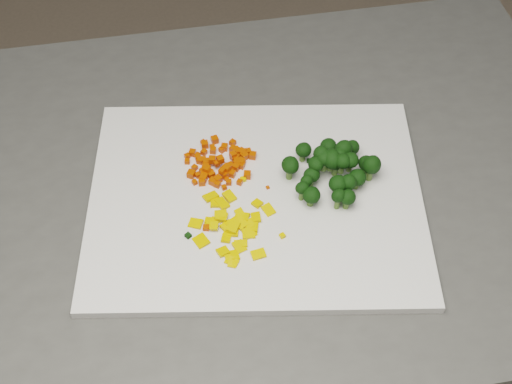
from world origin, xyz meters
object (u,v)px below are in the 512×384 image
object	(u,v)px
carrot_pile	(219,160)
broccoli_pile	(333,163)
pepper_pile	(230,223)
cutting_board	(256,199)
counter_block	(255,330)

from	to	relation	value
carrot_pile	broccoli_pile	distance (m)	0.16
pepper_pile	broccoli_pile	distance (m)	0.17
carrot_pile	pepper_pile	world-z (taller)	carrot_pile
broccoli_pile	carrot_pile	bearing A→B (deg)	153.89
cutting_board	broccoli_pile	size ratio (longest dim) A/B	3.75
counter_block	pepper_pile	size ratio (longest dim) A/B	8.54
counter_block	cutting_board	bearing A→B (deg)	-108.33
counter_block	broccoli_pile	world-z (taller)	broccoli_pile
counter_block	pepper_pile	distance (m)	0.48
cutting_board	carrot_pile	xyz separation A→B (m)	(-0.03, 0.07, 0.02)
broccoli_pile	pepper_pile	bearing A→B (deg)	-167.49
cutting_board	pepper_pile	xyz separation A→B (m)	(-0.05, -0.04, 0.01)
counter_block	pepper_pile	world-z (taller)	pepper_pile
cutting_board	pepper_pile	world-z (taller)	pepper_pile
cutting_board	carrot_pile	distance (m)	0.08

